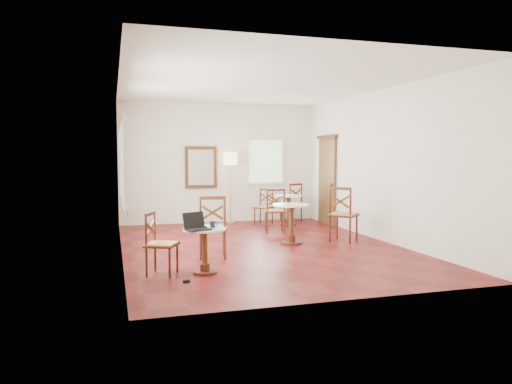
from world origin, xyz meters
TOP-DOWN VIEW (x-y plane):
  - ground at (0.00, 0.00)m, footprint 7.00×7.00m
  - room_shell at (-0.06, 0.27)m, footprint 5.02×7.02m
  - cafe_table_near at (-1.38, -1.74)m, footprint 0.62×0.62m
  - cafe_table_mid at (0.65, 0.10)m, footprint 0.72×0.72m
  - cafe_table_back at (1.45, 2.43)m, footprint 0.69×0.69m
  - chair_near_a at (-1.06, -0.72)m, footprint 0.56×0.56m
  - chair_near_b at (-2.00, -1.63)m, footprint 0.55×0.55m
  - chair_mid_a at (0.78, 1.47)m, footprint 0.54×0.54m
  - chair_mid_b at (1.71, 0.04)m, footprint 0.71×0.71m
  - chair_back_a at (1.77, 3.02)m, footprint 0.58×0.58m
  - chair_back_b at (0.93, 2.75)m, footprint 0.57×0.57m
  - floor_lamp at (0.18, 3.15)m, footprint 0.34×0.34m
  - laptop at (-1.51, -1.83)m, footprint 0.41×0.38m
  - mouse at (-1.39, -1.75)m, footprint 0.12×0.08m
  - navy_mug at (-1.25, -1.70)m, footprint 0.12×0.08m
  - water_glass at (-1.43, -1.55)m, footprint 0.06×0.06m
  - power_adapter at (-1.71, -2.17)m, footprint 0.09×0.06m

SIDE VIEW (x-z plane):
  - ground at x=0.00m, z-range 0.00..0.00m
  - power_adapter at x=-1.71m, z-range 0.00..0.04m
  - cafe_table_near at x=-1.38m, z-range 0.08..0.73m
  - chair_back_b at x=0.93m, z-range 0.00..0.88m
  - chair_near_b at x=-2.00m, z-range 0.00..0.89m
  - cafe_table_back at x=1.45m, z-range 0.09..0.82m
  - cafe_table_mid at x=0.65m, z-range 0.09..0.86m
  - chair_mid_a at x=0.78m, z-range 0.00..0.98m
  - chair_back_a at x=1.77m, z-range 0.00..0.99m
  - chair_near_a at x=-1.06m, z-range 0.00..1.04m
  - chair_mid_b at x=1.71m, z-range 0.00..1.09m
  - mouse at x=-1.39m, z-range 0.65..0.69m
  - navy_mug at x=-1.25m, z-range 0.65..0.75m
  - water_glass at x=-1.43m, z-range 0.65..0.76m
  - laptop at x=-1.51m, z-range 0.59..0.83m
  - floor_lamp at x=0.18m, z-range 0.62..2.39m
  - room_shell at x=-0.06m, z-range 0.38..3.39m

